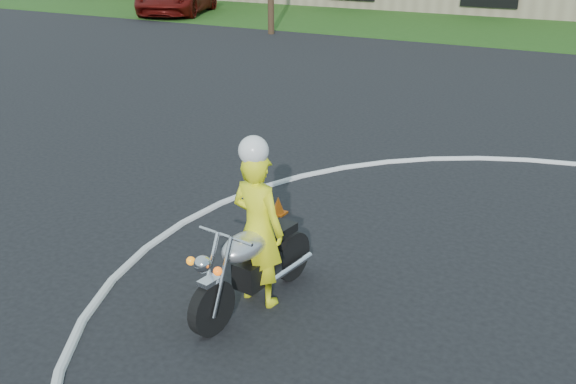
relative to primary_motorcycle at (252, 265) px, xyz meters
The scene contains 2 objects.
primary_motorcycle is the anchor object (origin of this frame).
rider_primary_grp 0.49m from the primary_motorcycle, 89.67° to the left, with size 0.75×0.54×2.13m.
Camera 1 is at (-0.15, -4.11, 4.22)m, focal length 40.00 mm.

